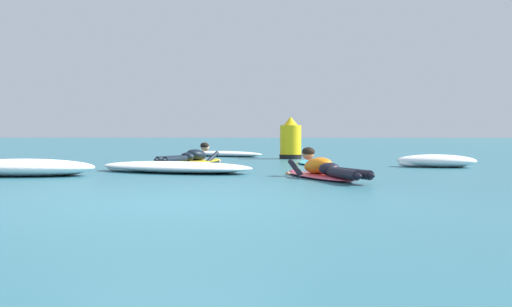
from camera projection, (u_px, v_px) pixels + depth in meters
The scene contains 9 objects.
ground_plane at pixel (254, 159), 16.19m from camera, with size 120.00×120.00×0.00m, color #2D6B7A.
surfer_near at pixel (323, 170), 9.25m from camera, with size 1.45×2.50×0.53m.
surfer_far at pixel (193, 158), 13.72m from camera, with size 1.36×2.41×0.53m.
drifting_surfboard at pixel (310, 162), 13.64m from camera, with size 0.61×1.87×0.16m.
whitewater_front at pixel (175, 167), 10.73m from camera, with size 3.31×2.09×0.20m.
whitewater_mid_left at pixel (436, 161), 12.28m from camera, with size 1.75×1.10×0.27m.
whitewater_mid_right at pixel (225, 154), 17.54m from camera, with size 2.58×1.54×0.17m.
whitewater_back at pixel (23, 168), 9.83m from camera, with size 2.52×1.19×0.29m.
channel_marker_buoy at pixel (291, 142), 16.16m from camera, with size 0.62×0.62×1.17m.
Camera 1 is at (1.47, -6.10, 0.74)m, focal length 40.75 mm.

